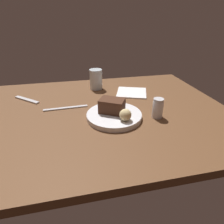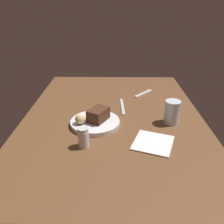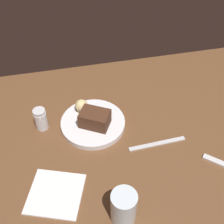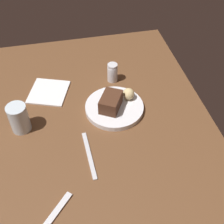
% 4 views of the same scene
% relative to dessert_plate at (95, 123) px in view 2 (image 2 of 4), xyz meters
% --- Properties ---
extents(dining_table, '(1.20, 0.84, 0.03)m').
position_rel_dessert_plate_xyz_m(dining_table, '(0.09, -0.08, -0.02)').
color(dining_table, brown).
rests_on(dining_table, ground).
extents(dessert_plate, '(0.22, 0.22, 0.02)m').
position_rel_dessert_plate_xyz_m(dessert_plate, '(0.00, 0.00, 0.00)').
color(dessert_plate, silver).
rests_on(dessert_plate, dining_table).
extents(chocolate_cake_slice, '(0.11, 0.10, 0.05)m').
position_rel_dessert_plate_xyz_m(chocolate_cake_slice, '(0.01, -0.01, 0.04)').
color(chocolate_cake_slice, '#472819').
rests_on(chocolate_cake_slice, dessert_plate).
extents(bread_roll, '(0.04, 0.04, 0.04)m').
position_rel_dessert_plate_xyz_m(bread_roll, '(-0.03, 0.06, 0.03)').
color(bread_roll, '#DBC184').
rests_on(bread_roll, dessert_plate).
extents(salt_shaker, '(0.04, 0.04, 0.08)m').
position_rel_dessert_plate_xyz_m(salt_shaker, '(-0.17, 0.03, 0.03)').
color(salt_shaker, silver).
rests_on(salt_shaker, dining_table).
extents(water_glass, '(0.07, 0.07, 0.11)m').
position_rel_dessert_plate_xyz_m(water_glass, '(0.02, -0.34, 0.04)').
color(water_glass, silver).
rests_on(water_glass, dining_table).
extents(dessert_spoon, '(0.12, 0.11, 0.01)m').
position_rel_dessert_plate_xyz_m(dessert_spoon, '(0.37, -0.25, -0.01)').
color(dessert_spoon, silver).
rests_on(dessert_spoon, dining_table).
extents(butter_knife, '(0.19, 0.02, 0.01)m').
position_rel_dessert_plate_xyz_m(butter_knife, '(0.19, -0.13, -0.01)').
color(butter_knife, silver).
rests_on(butter_knife, dining_table).
extents(folded_napkin, '(0.19, 0.19, 0.01)m').
position_rel_dessert_plate_xyz_m(folded_napkin, '(-0.15, -0.24, -0.01)').
color(folded_napkin, white).
rests_on(folded_napkin, dining_table).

